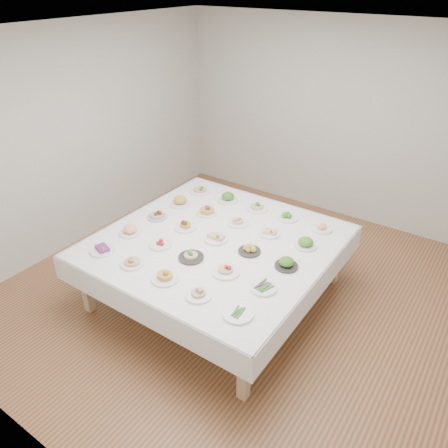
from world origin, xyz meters
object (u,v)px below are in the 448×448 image
Objects in this scene: display_table at (216,245)px; dish_24 at (322,227)px; dish_0 at (102,248)px; dish_12 at (216,236)px.

dish_24 is (0.85, 0.85, 0.10)m from display_table.
dish_0 is 1.11× the size of dish_24.
display_table is 0.12m from dish_12.
dish_12 reaches higher than display_table.
dish_24 is at bearing 45.08° from dish_0.
dish_12 is at bearing 45.63° from dish_0.
display_table is 9.07× the size of dish_12.
dish_24 is (0.85, 0.84, -0.02)m from dish_12.
dish_12 is 1.16× the size of dish_24.
display_table is at bearing 45.23° from dish_0.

